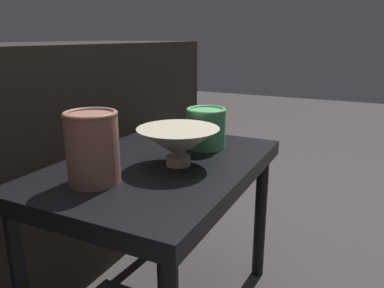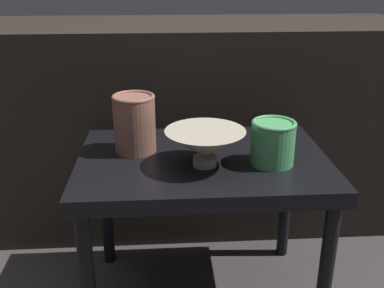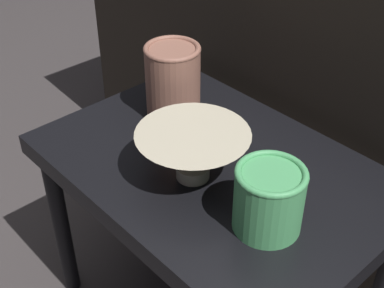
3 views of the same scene
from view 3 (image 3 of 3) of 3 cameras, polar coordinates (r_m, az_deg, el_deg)
The scene contains 5 objects.
table at distance 1.01m, azimuth 2.34°, elevation -4.53°, with size 0.64×0.44×0.44m.
couch_backdrop at distance 1.37m, azimuth 17.87°, elevation 4.25°, with size 1.55×0.50×0.72m.
bowl at distance 0.91m, azimuth -0.06°, elevation -0.62°, with size 0.20×0.20×0.09m.
vase_textured_left at distance 1.07m, azimuth -2.06°, elevation 6.78°, with size 0.11×0.11×0.15m.
vase_colorful_right at distance 0.82m, azimuth 8.20°, elevation -5.72°, with size 0.11×0.11×0.11m.
Camera 3 is at (0.54, -0.55, 1.04)m, focal length 50.00 mm.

